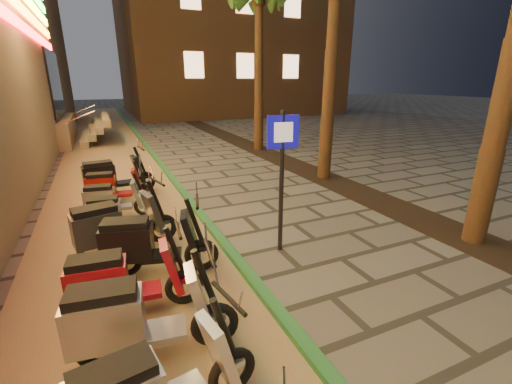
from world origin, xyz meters
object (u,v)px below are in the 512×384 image
scooter_7 (120,281)px  scooter_13 (111,176)px  scooter_9 (114,226)px  scooter_12 (112,187)px  pedestrian_sign (282,163)px  scooter_6 (134,319)px  scooter_10 (117,213)px  scooter_11 (111,200)px  scooter_8 (146,244)px

scooter_7 → scooter_13: scooter_13 is taller
scooter_9 → scooter_12: (0.07, 2.78, -0.08)m
scooter_9 → pedestrian_sign: bearing=-32.5°
pedestrian_sign → scooter_12: pedestrian_sign is taller
scooter_13 → scooter_12: bearing=-98.6°
scooter_6 → scooter_13: scooter_13 is taller
scooter_6 → scooter_7: size_ratio=1.08×
scooter_7 → scooter_9: size_ratio=0.93×
pedestrian_sign → scooter_10: pedestrian_sign is taller
scooter_6 → scooter_7: (-0.09, 0.90, -0.04)m
scooter_11 → pedestrian_sign: bearing=-36.8°
scooter_7 → scooter_8: (0.44, 0.90, 0.03)m
pedestrian_sign → scooter_7: size_ratio=1.49×
scooter_10 → scooter_11: bearing=102.2°
scooter_11 → scooter_12: bearing=95.3°
scooter_11 → scooter_6: bearing=-79.7°
pedestrian_sign → scooter_6: 3.35m
scooter_7 → scooter_10: scooter_7 is taller
scooter_10 → scooter_12: scooter_12 is taller
scooter_6 → scooter_12: bearing=97.9°
scooter_9 → scooter_6: bearing=-100.9°
scooter_11 → scooter_10: bearing=-75.7°
scooter_10 → scooter_12: size_ratio=0.94×
pedestrian_sign → scooter_12: 4.79m
scooter_7 → scooter_9: scooter_9 is taller
scooter_6 → scooter_8: scooter_6 is taller
scooter_9 → scooter_11: scooter_9 is taller
scooter_6 → scooter_9: same height
scooter_7 → scooter_9: (0.02, 1.80, 0.04)m
scooter_6 → scooter_10: (0.02, 3.63, -0.11)m
scooter_11 → scooter_13: bearing=96.5°
scooter_6 → scooter_13: bearing=97.8°
scooter_9 → scooter_13: scooter_13 is taller
scooter_10 → scooter_9: bearing=-87.7°
scooter_10 → scooter_12: bearing=97.8°
scooter_6 → scooter_10: 3.63m
scooter_9 → scooter_7: bearing=-103.0°
scooter_8 → scooter_12: size_ratio=1.13×
scooter_6 → scooter_11: bearing=98.8°
scooter_11 → scooter_13: scooter_13 is taller
scooter_7 → scooter_12: bearing=94.6°
scooter_7 → pedestrian_sign: bearing=21.6°
scooter_8 → scooter_13: (-0.33, 4.42, 0.01)m
scooter_9 → scooter_13: (0.09, 3.51, 0.00)m
scooter_13 → scooter_6: bearing=-97.4°
scooter_12 → scooter_13: bearing=96.7°
scooter_13 → scooter_10: bearing=-97.3°
scooter_6 → scooter_13: 6.21m
scooter_12 → scooter_10: bearing=-81.5°
scooter_6 → scooter_7: 0.90m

